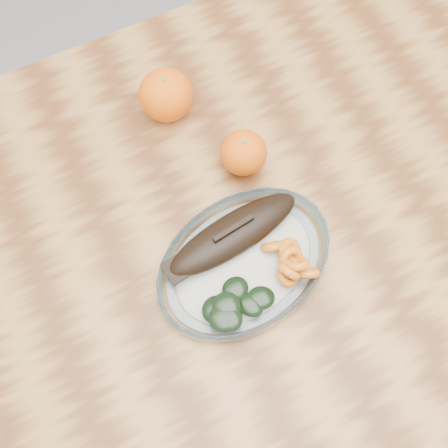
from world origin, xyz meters
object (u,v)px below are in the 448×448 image
object	(u,v)px
plated_meal	(244,262)
orange_left	(166,95)
orange_right	(243,153)
dining_table	(263,245)

from	to	relation	value
plated_meal	orange_left	bearing A→B (deg)	77.23
orange_right	dining_table	bearing A→B (deg)	-96.16
orange_right	plated_meal	bearing A→B (deg)	-116.50
plated_meal	orange_left	size ratio (longest dim) A/B	6.66
plated_meal	orange_right	distance (m)	0.16
dining_table	plated_meal	distance (m)	0.14
dining_table	orange_right	bearing A→B (deg)	83.84
plated_meal	dining_table	bearing A→B (deg)	25.17
dining_table	orange_right	xyz separation A→B (m)	(0.01, 0.10, 0.13)
dining_table	orange_right	distance (m)	0.16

